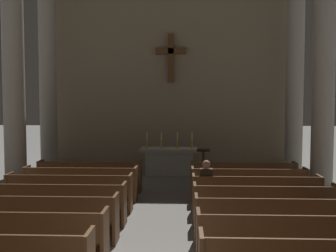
{
  "coord_description": "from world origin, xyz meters",
  "views": [
    {
      "loc": [
        0.54,
        -4.27,
        2.76
      ],
      "look_at": [
        0.0,
        9.05,
        1.92
      ],
      "focal_mm": 41.84,
      "sensor_mm": 36.0,
      "label": 1
    }
  ],
  "objects_px": {
    "column_right_third": "(324,81)",
    "column_left_fourth": "(48,86)",
    "pew_left_row_5": "(56,204)",
    "candlestick_inner_left": "(161,143)",
    "pew_left_row_3": "(14,236)",
    "pew_right_row_3": "(292,240)",
    "candlestick_inner_right": "(177,143)",
    "column_left_third": "(14,82)",
    "pew_left_row_6": "(70,192)",
    "pew_right_row_6": "(256,194)",
    "pew_right_row_8": "(243,177)",
    "pew_left_row_4": "(38,218)",
    "altar": "(169,160)",
    "lectern": "(203,165)",
    "pew_right_row_7": "(249,185)",
    "candlestick_outer_right": "(192,143)",
    "lone_worshipper": "(206,185)",
    "pew_left_row_7": "(81,183)",
    "pew_left_row_8": "(90,176)",
    "pew_right_row_4": "(277,221)",
    "pew_right_row_5": "(265,206)",
    "column_right_fourth": "(295,85)"
  },
  "relations": [
    {
      "from": "column_right_third",
      "to": "column_left_fourth",
      "type": "height_order",
      "value": "same"
    },
    {
      "from": "pew_left_row_5",
      "to": "candlestick_inner_left",
      "type": "xyz_separation_m",
      "value": [
        2.02,
        6.1,
        0.71
      ]
    },
    {
      "from": "pew_left_row_3",
      "to": "pew_right_row_3",
      "type": "distance_m",
      "value": 4.64
    },
    {
      "from": "pew_left_row_3",
      "to": "candlestick_inner_right",
      "type": "bearing_deg",
      "value": 72.35
    },
    {
      "from": "pew_left_row_5",
      "to": "column_left_third",
      "type": "bearing_deg",
      "value": 124.93
    },
    {
      "from": "pew_left_row_6",
      "to": "column_left_fourth",
      "type": "xyz_separation_m",
      "value": [
        -2.4,
        5.43,
        2.89
      ]
    },
    {
      "from": "pew_right_row_6",
      "to": "pew_right_row_8",
      "type": "xyz_separation_m",
      "value": [
        0.0,
        2.14,
        0.0
      ]
    },
    {
      "from": "candlestick_inner_right",
      "to": "pew_right_row_6",
      "type": "bearing_deg",
      "value": -68.12
    },
    {
      "from": "pew_left_row_4",
      "to": "pew_left_row_5",
      "type": "relative_size",
      "value": 1.0
    },
    {
      "from": "altar",
      "to": "lectern",
      "type": "distance_m",
      "value": 1.71
    },
    {
      "from": "pew_right_row_8",
      "to": "candlestick_inner_left",
      "type": "height_order",
      "value": "candlestick_inner_left"
    },
    {
      "from": "pew_right_row_7",
      "to": "column_left_fourth",
      "type": "relative_size",
      "value": 0.45
    },
    {
      "from": "pew_right_row_7",
      "to": "candlestick_outer_right",
      "type": "relative_size",
      "value": 5.46
    },
    {
      "from": "altar",
      "to": "lone_worshipper",
      "type": "bearing_deg",
      "value": -77.65
    },
    {
      "from": "pew_left_row_7",
      "to": "column_left_fourth",
      "type": "xyz_separation_m",
      "value": [
        -2.4,
        4.36,
        2.89
      ]
    },
    {
      "from": "pew_left_row_4",
      "to": "pew_left_row_5",
      "type": "xyz_separation_m",
      "value": [
        0.0,
        1.07,
        0.0
      ]
    },
    {
      "from": "lone_worshipper",
      "to": "pew_left_row_8",
      "type": "bearing_deg",
      "value": 148.44
    },
    {
      "from": "altar",
      "to": "pew_left_row_8",
      "type": "bearing_deg",
      "value": -128.69
    },
    {
      "from": "pew_right_row_3",
      "to": "candlestick_outer_right",
      "type": "height_order",
      "value": "candlestick_outer_right"
    },
    {
      "from": "pew_right_row_4",
      "to": "pew_right_row_5",
      "type": "xyz_separation_m",
      "value": [
        0.0,
        1.07,
        0.0
      ]
    },
    {
      "from": "pew_right_row_7",
      "to": "pew_left_row_5",
      "type": "bearing_deg",
      "value": -155.3
    },
    {
      "from": "pew_right_row_5",
      "to": "column_right_third",
      "type": "relative_size",
      "value": 0.45
    },
    {
      "from": "pew_right_row_4",
      "to": "pew_left_row_5",
      "type": "bearing_deg",
      "value": 167.05
    },
    {
      "from": "pew_right_row_5",
      "to": "column_right_third",
      "type": "xyz_separation_m",
      "value": [
        2.4,
        3.43,
        2.89
      ]
    },
    {
      "from": "lectern",
      "to": "lone_worshipper",
      "type": "relative_size",
      "value": 0.87
    },
    {
      "from": "pew_right_row_3",
      "to": "pew_right_row_5",
      "type": "xyz_separation_m",
      "value": [
        0.0,
        2.14,
        0.0
      ]
    },
    {
      "from": "pew_right_row_4",
      "to": "column_left_fourth",
      "type": "xyz_separation_m",
      "value": [
        -7.04,
        7.56,
        2.89
      ]
    },
    {
      "from": "pew_left_row_3",
      "to": "lectern",
      "type": "relative_size",
      "value": 2.72
    },
    {
      "from": "pew_left_row_4",
      "to": "pew_right_row_6",
      "type": "height_order",
      "value": "same"
    },
    {
      "from": "column_left_fourth",
      "to": "pew_left_row_7",
      "type": "bearing_deg",
      "value": -61.21
    },
    {
      "from": "pew_right_row_8",
      "to": "candlestick_inner_left",
      "type": "distance_m",
      "value": 3.97
    },
    {
      "from": "pew_left_row_6",
      "to": "candlestick_inner_right",
      "type": "xyz_separation_m",
      "value": [
        2.62,
        5.03,
        0.71
      ]
    },
    {
      "from": "column_left_third",
      "to": "candlestick_outer_right",
      "type": "xyz_separation_m",
      "value": [
        5.57,
        2.67,
        -2.18
      ]
    },
    {
      "from": "pew_right_row_5",
      "to": "column_left_third",
      "type": "height_order",
      "value": "column_left_third"
    },
    {
      "from": "pew_right_row_3",
      "to": "candlestick_outer_right",
      "type": "xyz_separation_m",
      "value": [
        -1.47,
        8.24,
        0.71
      ]
    },
    {
      "from": "pew_left_row_5",
      "to": "pew_right_row_6",
      "type": "bearing_deg",
      "value": 12.95
    },
    {
      "from": "column_right_third",
      "to": "column_right_fourth",
      "type": "height_order",
      "value": "same"
    },
    {
      "from": "pew_left_row_3",
      "to": "candlestick_inner_right",
      "type": "relative_size",
      "value": 5.46
    },
    {
      "from": "pew_right_row_3",
      "to": "pew_right_row_6",
      "type": "height_order",
      "value": "same"
    },
    {
      "from": "pew_left_row_4",
      "to": "lone_worshipper",
      "type": "bearing_deg",
      "value": 32.47
    },
    {
      "from": "pew_right_row_6",
      "to": "column_left_third",
      "type": "xyz_separation_m",
      "value": [
        -7.04,
        2.36,
        2.89
      ]
    },
    {
      "from": "candlestick_outer_right",
      "to": "pew_right_row_5",
      "type": "bearing_deg",
      "value": -76.44
    },
    {
      "from": "pew_left_row_5",
      "to": "altar",
      "type": "xyz_separation_m",
      "value": [
        2.32,
        6.1,
        0.06
      ]
    },
    {
      "from": "pew_right_row_7",
      "to": "altar",
      "type": "height_order",
      "value": "altar"
    },
    {
      "from": "pew_left_row_6",
      "to": "lectern",
      "type": "relative_size",
      "value": 2.72
    },
    {
      "from": "candlestick_outer_right",
      "to": "column_right_fourth",
      "type": "bearing_deg",
      "value": 5.82
    },
    {
      "from": "pew_right_row_4",
      "to": "candlestick_inner_right",
      "type": "xyz_separation_m",
      "value": [
        -2.02,
        7.17,
        0.71
      ]
    },
    {
      "from": "pew_left_row_7",
      "to": "pew_right_row_7",
      "type": "bearing_deg",
      "value": 0.0
    },
    {
      "from": "pew_left_row_5",
      "to": "pew_right_row_8",
      "type": "bearing_deg",
      "value": 34.6
    },
    {
      "from": "pew_left_row_6",
      "to": "pew_right_row_4",
      "type": "relative_size",
      "value": 1.0
    }
  ]
}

